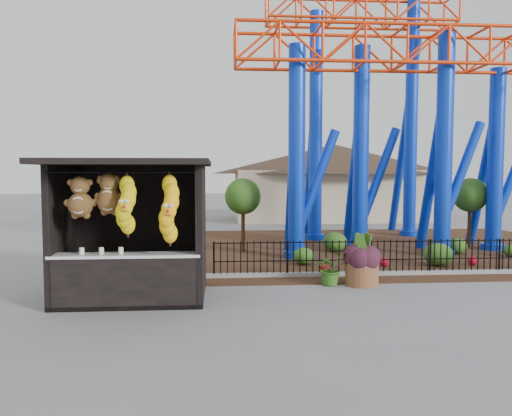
{
  "coord_description": "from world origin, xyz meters",
  "views": [
    {
      "loc": [
        -1.04,
        -10.33,
        2.83
      ],
      "look_at": [
        -0.17,
        1.5,
        2.0
      ],
      "focal_mm": 35.0,
      "sensor_mm": 36.0,
      "label": 1
    }
  ],
  "objects": [
    {
      "name": "terracotta_planter",
      "position": [
        2.54,
        1.9,
        0.3
      ],
      "size": [
        1.1,
        1.1,
        0.59
      ],
      "primitive_type": "cylinder",
      "rotation": [
        0.0,
        0.0,
        0.4
      ],
      "color": "brown",
      "rests_on": "ground"
    },
    {
      "name": "picket_fence",
      "position": [
        4.9,
        3.0,
        0.5
      ],
      "size": [
        12.2,
        0.06,
        1.0
      ],
      "primitive_type": null,
      "color": "black",
      "rests_on": "ground"
    },
    {
      "name": "curb",
      "position": [
        4.0,
        3.0,
        0.06
      ],
      "size": [
        18.0,
        0.18,
        0.12
      ],
      "primitive_type": "cube",
      "color": "gray",
      "rests_on": "ground"
    },
    {
      "name": "pavilion",
      "position": [
        6.0,
        20.0,
        3.07
      ],
      "size": [
        15.0,
        15.0,
        4.8
      ],
      "color": "#BFAD8C",
      "rests_on": "ground"
    },
    {
      "name": "roller_coaster",
      "position": [
        5.12,
        8.23,
        6.44
      ],
      "size": [
        11.0,
        6.37,
        10.82
      ],
      "color": "#0B31C3",
      "rests_on": "ground"
    },
    {
      "name": "potted_plant",
      "position": [
        1.76,
        1.96,
        0.43
      ],
      "size": [
        0.97,
        0.91,
        0.86
      ],
      "primitive_type": "imported",
      "rotation": [
        0.0,
        0.0,
        0.39
      ],
      "color": "#1D5017",
      "rests_on": "ground"
    },
    {
      "name": "landscaping",
      "position": [
        4.71,
        5.6,
        0.32
      ],
      "size": [
        7.84,
        4.24,
        0.7
      ],
      "color": "#2B5318",
      "rests_on": "mulch_bed"
    },
    {
      "name": "prize_booth",
      "position": [
        -3.01,
        0.89,
        1.55
      ],
      "size": [
        3.5,
        3.4,
        3.12
      ],
      "color": "black",
      "rests_on": "ground"
    },
    {
      "name": "planter_foliage",
      "position": [
        2.54,
        1.9,
        0.91
      ],
      "size": [
        0.7,
        0.7,
        0.64
      ],
      "primitive_type": "ellipsoid",
      "color": "#31131F",
      "rests_on": "terracotta_planter"
    },
    {
      "name": "mulch_bed",
      "position": [
        4.0,
        8.0,
        0.01
      ],
      "size": [
        18.0,
        12.0,
        0.02
      ],
      "primitive_type": "cube",
      "color": "#331E11",
      "rests_on": "ground"
    },
    {
      "name": "ground",
      "position": [
        0.0,
        0.0,
        0.0
      ],
      "size": [
        120.0,
        120.0,
        0.0
      ],
      "primitive_type": "plane",
      "color": "slate",
      "rests_on": "ground"
    }
  ]
}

